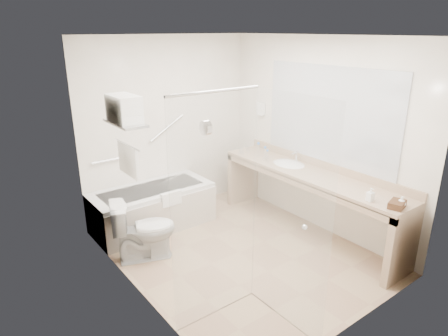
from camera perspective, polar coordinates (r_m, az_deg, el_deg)
floor at (r=4.95m, az=2.14°, el=-11.91°), size 3.20×3.20×0.00m
ceiling at (r=4.24m, az=2.58°, el=18.38°), size 2.60×3.20×0.10m
wall_back at (r=5.72m, az=-7.94°, el=5.81°), size 2.60×0.10×2.50m
wall_front at (r=3.44m, az=19.58°, el=-4.44°), size 2.60×0.10×2.50m
wall_left at (r=3.79m, az=-13.04°, el=-1.57°), size 0.10×3.20×2.50m
wall_right at (r=5.33m, az=13.24°, el=4.49°), size 0.10×3.20×2.50m
bathtub at (r=5.51m, az=-10.14°, el=-5.58°), size 1.60×0.73×0.59m
grab_bar_short at (r=5.38m, az=-16.39°, el=1.02°), size 0.40×0.03×0.03m
grab_bar_long at (r=5.66m, az=-8.18°, el=5.66°), size 0.53×0.03×0.33m
shower_enclosure at (r=3.47m, az=3.96°, el=-6.43°), size 0.96×0.91×2.11m
towel_shelf at (r=4.01m, az=-14.00°, el=7.02°), size 0.24×0.55×0.81m
vanity_counter at (r=5.22m, az=12.04°, el=-2.78°), size 0.55×2.70×0.95m
sink at (r=5.43m, az=9.23°, el=0.30°), size 0.40×0.52×0.14m
faucet at (r=5.50m, az=10.34°, el=1.68°), size 0.03×0.03×0.14m
mirror at (r=5.16m, az=14.70°, el=7.33°), size 0.02×2.00×1.20m
hairdryer_unit at (r=5.96m, az=5.29°, el=8.43°), size 0.08×0.10×0.18m
toilet at (r=4.77m, az=-11.36°, el=-8.69°), size 0.82×0.63×0.72m
amenity_basket at (r=4.42m, az=23.48°, el=-4.79°), size 0.23×0.19×0.07m
soap_bottle_a at (r=4.47m, az=20.14°, el=-4.05°), size 0.08×0.15×0.07m
soap_bottle_b at (r=4.45m, az=24.01°, el=-4.56°), size 0.12×0.14×0.09m
water_bottle_left at (r=5.51m, az=5.87°, el=2.03°), size 0.06×0.06×0.19m
water_bottle_mid at (r=5.46m, az=6.20°, el=1.71°), size 0.05×0.05×0.17m
water_bottle_right at (r=5.65m, az=4.92°, el=2.56°), size 0.06×0.06×0.21m
drinking_glass_near at (r=5.91m, az=3.40°, el=2.78°), size 0.07×0.07×0.08m
drinking_glass_far at (r=5.76m, az=2.48°, el=2.44°), size 0.09×0.09×0.09m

